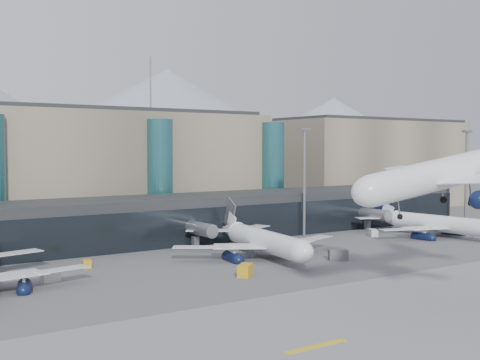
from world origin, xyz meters
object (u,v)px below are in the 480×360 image
object	(u,v)px
jet_parked_mid	(257,233)
jet_parked_right	(426,218)
lightmast_right	(466,172)
veh_b	(87,264)
veh_g	(279,242)
veh_h	(245,270)
lightmast_mid	(304,175)
veh_d	(373,233)
hero_jet	(467,161)
veh_a	(50,277)
veh_c	(338,255)

from	to	relation	value
jet_parked_mid	jet_parked_right	size ratio (longest dim) A/B	1.05
lightmast_right	veh_b	xyz separation A→B (m)	(-106.06, -1.12, -13.75)
jet_parked_right	veh_b	distance (m)	81.03
jet_parked_mid	veh_g	bearing A→B (deg)	-47.80
veh_g	veh_h	distance (m)	31.97
lightmast_mid	veh_d	bearing A→B (deg)	-38.09
hero_jet	veh_a	distance (m)	63.52
lightmast_mid	veh_a	distance (m)	68.08
veh_d	veh_h	distance (m)	53.57
hero_jet	veh_h	world-z (taller)	hero_jet
veh_g	veh_a	bearing A→B (deg)	-133.04
lightmast_right	veh_d	bearing A→B (deg)	-176.87
jet_parked_mid	veh_d	bearing A→B (deg)	-73.88
jet_parked_right	veh_d	world-z (taller)	jet_parked_right
veh_b	veh_c	world-z (taller)	veh_c
veh_c	veh_g	distance (m)	19.85
veh_b	veh_c	distance (m)	45.39
veh_d	veh_h	world-z (taller)	veh_h
lightmast_mid	lightmast_right	size ratio (longest dim) A/B	1.00
veh_b	veh_d	bearing A→B (deg)	-77.80
jet_parked_mid	veh_a	distance (m)	40.22
veh_c	veh_h	world-z (taller)	veh_c
veh_g	lightmast_mid	bearing A→B (deg)	67.82
jet_parked_mid	hero_jet	bearing A→B (deg)	-169.84
veh_g	veh_c	bearing A→B (deg)	-55.97
lightmast_mid	veh_a	bearing A→B (deg)	-165.38
veh_b	veh_g	distance (m)	42.44
veh_d	veh_g	world-z (taller)	veh_d
jet_parked_right	lightmast_right	bearing A→B (deg)	-80.12
veh_g	veh_h	bearing A→B (deg)	-99.51
veh_b	jet_parked_right	bearing A→B (deg)	-81.64
lightmast_mid	jet_parked_mid	world-z (taller)	lightmast_mid
veh_b	veh_d	distance (m)	68.87
jet_parked_right	veh_c	distance (m)	41.36
lightmast_mid	lightmast_right	distance (m)	50.64
jet_parked_mid	veh_h	world-z (taller)	jet_parked_mid
veh_b	veh_c	bearing A→B (deg)	-101.47
veh_a	veh_h	size ratio (longest dim) A/B	0.79
hero_jet	jet_parked_right	bearing A→B (deg)	51.79
veh_b	veh_g	bearing A→B (deg)	-75.63
jet_parked_mid	veh_b	world-z (taller)	jet_parked_mid
lightmast_mid	veh_b	xyz separation A→B (m)	(-56.06, -9.12, -13.75)
veh_b	veh_h	bearing A→B (deg)	-124.50
jet_parked_mid	veh_d	xyz separation A→B (m)	(37.31, 5.51, -3.57)
lightmast_mid	veh_h	world-z (taller)	lightmast_mid
jet_parked_right	veh_h	bearing A→B (deg)	96.35
lightmast_mid	veh_h	bearing A→B (deg)	-140.89
veh_c	jet_parked_mid	bearing A→B (deg)	158.39
veh_c	veh_h	size ratio (longest dim) A/B	1.00
lightmast_right	lightmast_mid	bearing A→B (deg)	170.91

